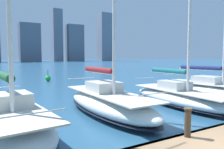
{
  "coord_description": "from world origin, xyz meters",
  "views": [
    {
      "loc": [
        5.62,
        3.44,
        3.08
      ],
      "look_at": [
        0.01,
        -6.15,
        2.2
      ],
      "focal_mm": 35.0,
      "sensor_mm": 36.0,
      "label": 1
    }
  ],
  "objects_px": {
    "sailboat_maroon": "(108,101)",
    "mooring_post": "(188,122)",
    "sailboat_navy": "(213,89)",
    "sailboat_teal": "(179,96)",
    "channel_buoy": "(48,78)",
    "sailboat_forest": "(10,121)"
  },
  "relations": [
    {
      "from": "sailboat_teal",
      "to": "mooring_post",
      "type": "xyz_separation_m",
      "value": [
        5.23,
        5.13,
        0.45
      ]
    },
    {
      "from": "sailboat_maroon",
      "to": "channel_buoy",
      "type": "bearing_deg",
      "value": -94.15
    },
    {
      "from": "sailboat_navy",
      "to": "channel_buoy",
      "type": "xyz_separation_m",
      "value": [
        7.92,
        -18.13,
        -0.28
      ]
    },
    {
      "from": "sailboat_navy",
      "to": "channel_buoy",
      "type": "relative_size",
      "value": 8.16
    },
    {
      "from": "sailboat_teal",
      "to": "sailboat_maroon",
      "type": "distance_m",
      "value": 4.96
    },
    {
      "from": "sailboat_maroon",
      "to": "channel_buoy",
      "type": "relative_size",
      "value": 8.56
    },
    {
      "from": "sailboat_forest",
      "to": "mooring_post",
      "type": "xyz_separation_m",
      "value": [
        -4.65,
        4.24,
        0.38
      ]
    },
    {
      "from": "sailboat_maroon",
      "to": "sailboat_forest",
      "type": "height_order",
      "value": "sailboat_forest"
    },
    {
      "from": "sailboat_forest",
      "to": "mooring_post",
      "type": "relative_size",
      "value": 13.45
    },
    {
      "from": "sailboat_navy",
      "to": "sailboat_teal",
      "type": "distance_m",
      "value": 4.36
    },
    {
      "from": "sailboat_maroon",
      "to": "mooring_post",
      "type": "height_order",
      "value": "sailboat_maroon"
    },
    {
      "from": "sailboat_forest",
      "to": "mooring_post",
      "type": "height_order",
      "value": "sailboat_forest"
    },
    {
      "from": "sailboat_navy",
      "to": "sailboat_maroon",
      "type": "xyz_separation_m",
      "value": [
        9.25,
        0.11,
        0.06
      ]
    },
    {
      "from": "sailboat_forest",
      "to": "channel_buoy",
      "type": "bearing_deg",
      "value": -107.72
    },
    {
      "from": "sailboat_maroon",
      "to": "sailboat_forest",
      "type": "distance_m",
      "value": 5.15
    },
    {
      "from": "sailboat_maroon",
      "to": "sailboat_forest",
      "type": "relative_size",
      "value": 0.98
    },
    {
      "from": "sailboat_maroon",
      "to": "channel_buoy",
      "type": "xyz_separation_m",
      "value": [
        -1.32,
        -18.25,
        -0.34
      ]
    },
    {
      "from": "sailboat_teal",
      "to": "channel_buoy",
      "type": "xyz_separation_m",
      "value": [
        3.61,
        -18.76,
        -0.27
      ]
    },
    {
      "from": "sailboat_navy",
      "to": "sailboat_maroon",
      "type": "distance_m",
      "value": 9.25
    },
    {
      "from": "sailboat_forest",
      "to": "sailboat_navy",
      "type": "bearing_deg",
      "value": -173.92
    },
    {
      "from": "sailboat_maroon",
      "to": "sailboat_navy",
      "type": "bearing_deg",
      "value": -179.31
    },
    {
      "from": "sailboat_navy",
      "to": "sailboat_teal",
      "type": "relative_size",
      "value": 1.01
    }
  ]
}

